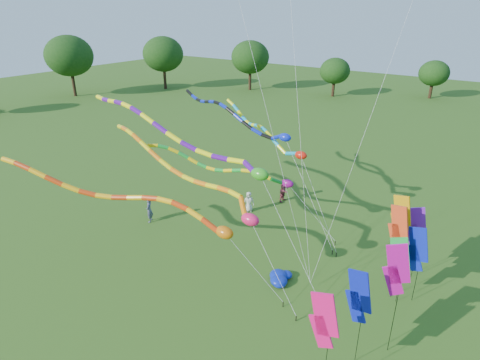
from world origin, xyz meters
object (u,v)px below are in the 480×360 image
Objects in this scene: tube_kite_red at (138,203)px; tube_kite_orange at (191,176)px; person_a at (249,202)px; blue_nylon_heap at (279,281)px; person_c at (285,190)px; person_b at (149,210)px.

tube_kite_red is 0.95× the size of tube_kite_orange.
person_a is (0.56, 9.48, -3.69)m from tube_kite_red.
blue_nylon_heap is 1.01× the size of person_c.
person_c is (1.85, 12.43, -3.54)m from tube_kite_red.
tube_kite_red is at bearing -135.68° from person_a.
blue_nylon_heap is at bearing -87.05° from person_a.
tube_kite_red reaches higher than person_a.
blue_nylon_heap is at bearing 53.49° from person_b.
person_c reaches higher than blue_nylon_heap.
tube_kite_orange reaches higher than tube_kite_red.
person_a is at bearing 135.26° from blue_nylon_heap.
tube_kite_orange is (0.70, 3.36, 0.49)m from tube_kite_red.
person_a is 7.05m from person_b.
person_b reaches higher than person_a.
person_b is at bearing 146.24° from person_c.
tube_kite_orange reaches higher than person_c.
tube_kite_red is 3.47m from tube_kite_orange.
tube_kite_orange is 8.81× the size of person_b.
tube_kite_orange is 8.60× the size of person_c.
tube_kite_red is at bearing -152.54° from blue_nylon_heap.
person_c reaches higher than person_a.
person_b is (-10.84, 0.82, 0.66)m from blue_nylon_heap.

